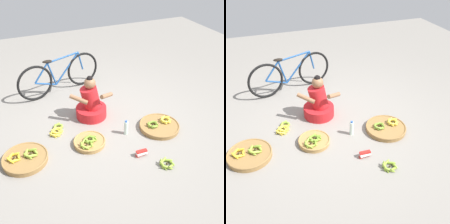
% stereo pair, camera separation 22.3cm
% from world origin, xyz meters
% --- Properties ---
extents(ground_plane, '(10.00, 10.00, 0.00)m').
position_xyz_m(ground_plane, '(0.00, 0.00, 0.00)').
color(ground_plane, gray).
extents(vendor_woman_front, '(0.74, 0.53, 0.77)m').
position_xyz_m(vendor_woman_front, '(-0.17, 0.30, 0.24)').
color(vendor_woman_front, red).
rests_on(vendor_woman_front, ground).
extents(bicycle_leaning, '(1.66, 0.45, 0.73)m').
position_xyz_m(bicycle_leaning, '(-0.44, 1.34, 0.36)').
color(bicycle_leaning, black).
rests_on(bicycle_leaning, ground).
extents(banana_basket_mid_left, '(0.65, 0.65, 0.14)m').
position_xyz_m(banana_basket_mid_left, '(0.73, -0.45, 0.04)').
color(banana_basket_mid_left, olive).
rests_on(banana_basket_mid_left, ground).
extents(banana_basket_back_right, '(0.63, 0.63, 0.15)m').
position_xyz_m(banana_basket_back_right, '(-1.39, -0.37, 0.05)').
color(banana_basket_back_right, olive).
rests_on(banana_basket_back_right, ground).
extents(banana_basket_near_bicycle, '(0.48, 0.48, 0.14)m').
position_xyz_m(banana_basket_near_bicycle, '(-0.45, -0.39, 0.05)').
color(banana_basket_near_bicycle, '#A87F47').
rests_on(banana_basket_near_bicycle, ground).
extents(loose_bananas_back_left, '(0.23, 0.23, 0.10)m').
position_xyz_m(loose_bananas_back_left, '(0.38, -1.22, 0.03)').
color(loose_bananas_back_left, '#8CAD38').
rests_on(loose_bananas_back_left, ground).
extents(loose_bananas_near_vendor, '(0.28, 0.35, 0.10)m').
position_xyz_m(loose_bananas_near_vendor, '(-0.82, 0.10, 0.03)').
color(loose_bananas_near_vendor, '#8CAD38').
rests_on(loose_bananas_near_vendor, ground).
extents(water_bottle, '(0.07, 0.07, 0.25)m').
position_xyz_m(water_bottle, '(0.17, -0.37, 0.12)').
color(water_bottle, silver).
rests_on(water_bottle, ground).
extents(packet_carton_stack, '(0.17, 0.08, 0.09)m').
position_xyz_m(packet_carton_stack, '(0.16, -0.91, 0.04)').
color(packet_carton_stack, red).
rests_on(packet_carton_stack, ground).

